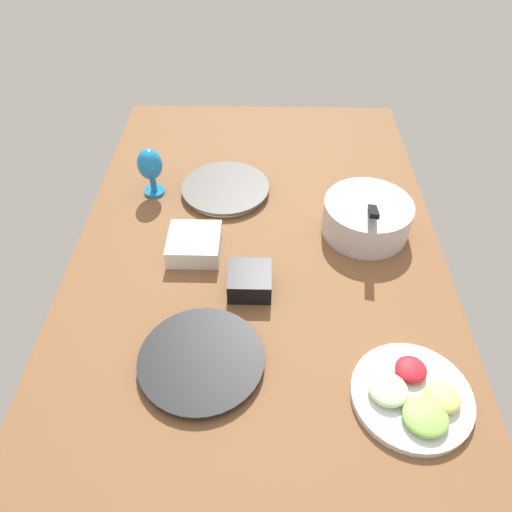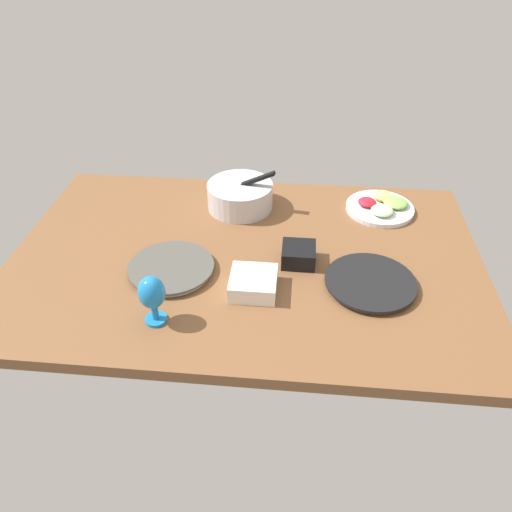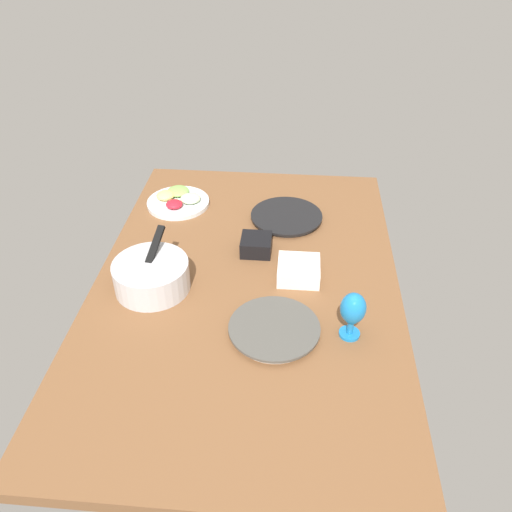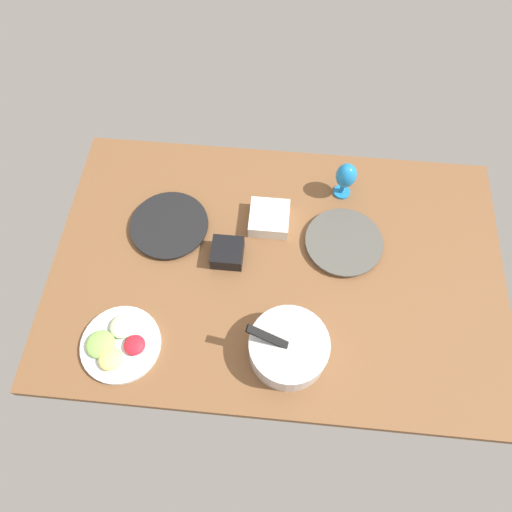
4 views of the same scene
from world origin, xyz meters
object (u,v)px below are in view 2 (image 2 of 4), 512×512
object	(u,v)px
fruit_platter	(381,206)
mixing_bowl	(240,195)
dinner_plate_left	(171,268)
hurricane_glass_blue	(152,295)
dinner_plate_right	(370,283)
square_bowl_white	(253,282)
square_bowl_black	(299,254)

from	to	relation	value
fruit_platter	mixing_bowl	bearing A→B (deg)	-177.10
dinner_plate_left	mixing_bowl	size ratio (longest dim) A/B	1.07
mixing_bowl	hurricane_glass_blue	bearing A→B (deg)	-104.59
dinner_plate_right	fruit_platter	world-z (taller)	fruit_platter
dinner_plate_left	mixing_bowl	world-z (taller)	mixing_bowl
hurricane_glass_blue	square_bowl_white	distance (cm)	31.98
mixing_bowl	fruit_platter	bearing A→B (deg)	2.90
square_bowl_white	fruit_platter	bearing A→B (deg)	49.09
dinner_plate_right	mixing_bowl	size ratio (longest dim) A/B	1.10
dinner_plate_right	fruit_platter	distance (cm)	46.71
square_bowl_black	hurricane_glass_blue	bearing A→B (deg)	-141.73
mixing_bowl	dinner_plate_left	bearing A→B (deg)	-112.83
mixing_bowl	hurricane_glass_blue	xyz separation A→B (cm)	(-16.86, -64.78, 4.54)
hurricane_glass_blue	square_bowl_black	xyz separation A→B (cm)	(40.38, 31.85, -6.66)
mixing_bowl	fruit_platter	xyz separation A→B (cm)	(54.63, 2.77, -3.68)
square_bowl_black	square_bowl_white	world-z (taller)	square_bowl_black
dinner_plate_right	hurricane_glass_blue	size ratio (longest dim) A/B	1.80
mixing_bowl	square_bowl_black	xyz separation A→B (cm)	(23.52, -32.93, -2.12)
dinner_plate_right	square_bowl_black	world-z (taller)	square_bowl_black
square_bowl_black	square_bowl_white	size ratio (longest dim) A/B	0.77
fruit_platter	square_bowl_white	distance (cm)	68.23
fruit_platter	square_bowl_white	world-z (taller)	square_bowl_white
dinner_plate_right	fruit_platter	size ratio (longest dim) A/B	1.11
hurricane_glass_blue	square_bowl_white	size ratio (longest dim) A/B	1.11
square_bowl_black	square_bowl_white	xyz separation A→B (cm)	(-13.57, -15.85, -0.22)
dinner_plate_right	square_bowl_white	world-z (taller)	square_bowl_white
mixing_bowl	square_bowl_white	xyz separation A→B (cm)	(9.96, -48.78, -2.33)
hurricane_glass_blue	square_bowl_black	distance (cm)	51.86
dinner_plate_left	fruit_platter	xyz separation A→B (cm)	(72.31, 44.76, 0.57)
dinner_plate_left	dinner_plate_right	xyz separation A→B (cm)	(64.11, -1.22, -0.06)
fruit_platter	square_bowl_black	bearing A→B (deg)	-131.07
dinner_plate_right	mixing_bowl	distance (cm)	63.58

